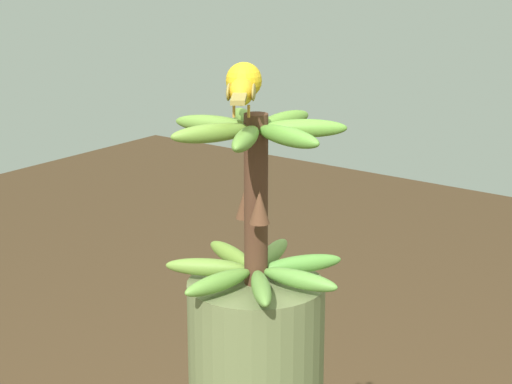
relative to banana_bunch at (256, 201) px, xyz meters
name	(u,v)px	position (x,y,z in m)	size (l,w,h in m)	color
banana_bunch	(256,201)	(0.00, 0.00, 0.00)	(0.33, 0.34, 0.32)	#4C2D1E
perched_bird	(242,86)	(0.01, 0.02, 0.21)	(0.15, 0.20, 0.09)	#C68933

